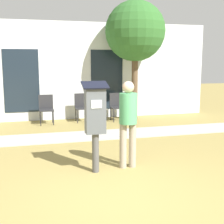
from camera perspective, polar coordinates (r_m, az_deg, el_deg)
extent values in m
plane|color=olive|center=(4.51, 1.92, -16.05)|extent=(40.00, 40.00, 0.00)
cube|color=#A3A099|center=(8.11, -6.16, -4.44)|extent=(12.00, 1.10, 0.02)
cube|color=silver|center=(10.53, -8.60, 7.41)|extent=(10.00, 0.24, 3.20)
cube|color=#19232D|center=(10.35, -16.23, 5.45)|extent=(1.10, 0.02, 2.00)
cube|color=#19232D|center=(10.67, -0.94, 5.93)|extent=(1.10, 0.02, 2.00)
cylinder|color=#4C4C4C|center=(5.49, -3.03, -7.43)|extent=(0.12, 0.12, 0.70)
cube|color=#4C5156|center=(5.33, -3.10, 0.32)|extent=(0.34, 0.22, 0.80)
cube|color=silver|center=(5.20, -2.84, 1.43)|extent=(0.18, 0.01, 0.14)
cube|color=black|center=(5.28, -3.14, 4.96)|extent=(0.44, 0.31, 0.12)
cylinder|color=gray|center=(5.69, 2.04, -6.21)|extent=(0.13, 0.13, 0.82)
cylinder|color=gray|center=(5.74, 3.76, -6.08)|extent=(0.13, 0.13, 0.82)
cylinder|color=#4C9E66|center=(5.57, 2.96, 0.66)|extent=(0.32, 0.32, 0.55)
sphere|color=#D8AD8C|center=(5.52, 3.00, 4.56)|extent=(0.21, 0.21, 0.21)
cylinder|color=#262628|center=(9.60, -12.92, -1.24)|extent=(0.03, 0.03, 0.42)
cylinder|color=#262628|center=(9.62, -10.66, -1.14)|extent=(0.03, 0.03, 0.42)
cylinder|color=#262628|center=(9.98, -13.00, -0.85)|extent=(0.03, 0.03, 0.42)
cylinder|color=#262628|center=(10.00, -10.83, -0.76)|extent=(0.03, 0.03, 0.42)
cube|color=#262628|center=(9.76, -11.90, 0.33)|extent=(0.44, 0.44, 0.04)
cube|color=#262628|center=(9.93, -12.01, 1.86)|extent=(0.44, 0.04, 0.44)
cylinder|color=#262628|center=(9.81, -6.32, -0.84)|extent=(0.03, 0.03, 0.42)
cylinder|color=#262628|center=(9.87, -4.14, -0.74)|extent=(0.03, 0.03, 0.42)
cylinder|color=#262628|center=(10.18, -6.65, -0.47)|extent=(0.03, 0.03, 0.42)
cylinder|color=#262628|center=(10.24, -4.55, -0.38)|extent=(0.03, 0.03, 0.42)
cube|color=#262628|center=(9.99, -5.44, 0.69)|extent=(0.44, 0.44, 0.04)
cube|color=#262628|center=(10.15, -5.65, 2.18)|extent=(0.44, 0.04, 0.44)
cylinder|color=#262628|center=(9.89, 0.32, -0.70)|extent=(0.03, 0.03, 0.42)
cylinder|color=#262628|center=(10.00, 2.42, -0.60)|extent=(0.03, 0.03, 0.42)
cylinder|color=#262628|center=(10.25, -0.24, -0.34)|extent=(0.03, 0.03, 0.42)
cylinder|color=#262628|center=(10.35, 1.79, -0.25)|extent=(0.03, 0.03, 0.42)
cube|color=#262628|center=(10.08, 1.07, 0.81)|extent=(0.44, 0.44, 0.04)
cube|color=#262628|center=(10.24, 0.76, 2.29)|extent=(0.44, 0.04, 0.44)
cylinder|color=brown|center=(10.16, 4.15, 4.60)|extent=(0.20, 0.20, 2.20)
sphere|color=#2D6028|center=(10.17, 4.27, 14.56)|extent=(1.90, 1.90, 1.90)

